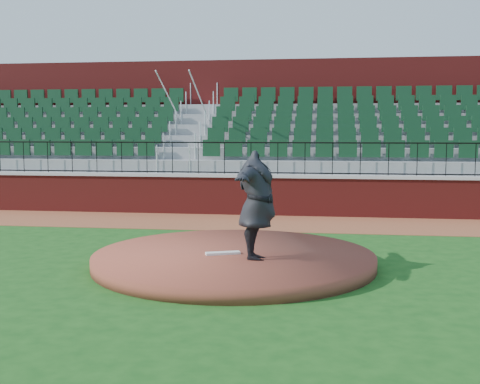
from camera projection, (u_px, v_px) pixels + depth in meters
name	position (u px, v px, depth m)	size (l,w,h in m)	color
ground	(230.00, 263.00, 12.11)	(90.00, 90.00, 0.00)	#154714
warning_track	(259.00, 222.00, 17.43)	(34.00, 3.20, 0.01)	brown
field_wall	(264.00, 196.00, 18.94)	(34.00, 0.35, 1.20)	maroon
wall_cap	(264.00, 176.00, 18.88)	(34.00, 0.45, 0.10)	#B7B7B7
wall_railing	(264.00, 158.00, 18.82)	(34.00, 0.05, 1.00)	black
seating_stands	(272.00, 141.00, 21.45)	(34.00, 5.10, 4.60)	gray
concourse_wall	(278.00, 129.00, 24.16)	(34.00, 0.50, 5.50)	maroon
pitchers_mound	(234.00, 259.00, 11.92)	(5.60, 5.60, 0.25)	brown
pitching_rubber	(223.00, 253.00, 11.77)	(0.68, 0.17, 0.05)	white
pitcher	(257.00, 205.00, 11.22)	(2.54, 0.69, 2.07)	black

